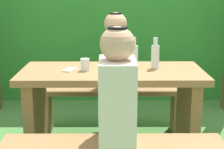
% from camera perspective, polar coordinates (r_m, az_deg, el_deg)
% --- Properties ---
extents(hedge_backdrop, '(6.40, 0.67, 1.94)m').
position_cam_1_polar(hedge_backdrop, '(4.58, -0.13, 8.79)').
color(hedge_backdrop, '#2C7F2B').
rests_on(hedge_backdrop, ground_plane).
extents(picnic_table, '(1.40, 0.64, 0.75)m').
position_cam_1_polar(picnic_table, '(2.79, -0.00, -4.13)').
color(picnic_table, olive).
rests_on(picnic_table, ground_plane).
extents(bench_far, '(1.40, 0.24, 0.43)m').
position_cam_1_polar(bench_far, '(3.42, -0.06, -4.26)').
color(bench_far, olive).
rests_on(bench_far, ground_plane).
extents(person_white_shirt, '(0.25, 0.35, 0.72)m').
position_cam_1_polar(person_white_shirt, '(2.16, 0.84, -2.53)').
color(person_white_shirt, silver).
rests_on(person_white_shirt, bench_near).
extents(person_black_coat, '(0.25, 0.35, 0.72)m').
position_cam_1_polar(person_black_coat, '(3.30, 0.56, 3.23)').
color(person_black_coat, black).
rests_on(person_black_coat, bench_far).
extents(drinking_glass, '(0.07, 0.07, 0.09)m').
position_cam_1_polar(drinking_glass, '(2.71, -4.34, 1.59)').
color(drinking_glass, silver).
rests_on(drinking_glass, picnic_table).
extents(bottle_left, '(0.06, 0.06, 0.24)m').
position_cam_1_polar(bottle_left, '(2.78, 6.93, 3.00)').
color(bottle_left, silver).
rests_on(bottle_left, picnic_table).
extents(bottle_right, '(0.06, 0.06, 0.24)m').
position_cam_1_polar(bottle_right, '(2.70, 0.61, 2.59)').
color(bottle_right, silver).
rests_on(bottle_right, picnic_table).
extents(bottle_center, '(0.06, 0.06, 0.25)m').
position_cam_1_polar(bottle_center, '(2.74, 3.57, 2.89)').
color(bottle_center, silver).
rests_on(bottle_center, picnic_table).
extents(cell_phone, '(0.11, 0.16, 0.01)m').
position_cam_1_polar(cell_phone, '(2.73, -6.80, 0.76)').
color(cell_phone, silver).
rests_on(cell_phone, picnic_table).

